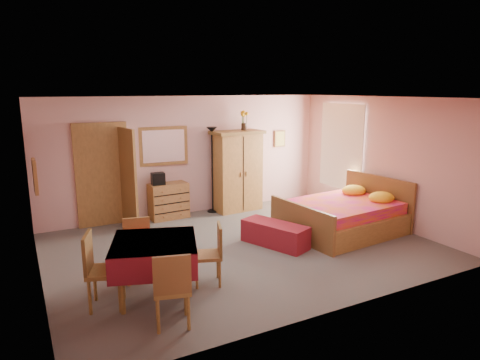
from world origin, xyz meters
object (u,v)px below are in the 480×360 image
stereo (158,179)px  floor_lamp (212,170)px  bench (275,234)px  sunflower_vase (244,120)px  chair_north (138,250)px  bed (342,207)px  chair_west (106,270)px  chair_south (172,287)px  chair_east (207,255)px  chest_of_drawers (169,201)px  wall_mirror (164,146)px  dining_table (155,269)px  wardrobe (237,171)px

stereo → floor_lamp: size_ratio=0.14×
stereo → bench: 2.88m
sunflower_vase → chair_north: (-3.17, -2.59, -1.61)m
sunflower_vase → bed: size_ratio=0.20×
chair_west → chair_south: bearing=56.0°
chair_east → chest_of_drawers: bearing=10.6°
stereo → chair_east: size_ratio=0.31×
stereo → bed: size_ratio=0.12×
wall_mirror → bench: wall_mirror is taller
chest_of_drawers → bench: size_ratio=0.66×
wall_mirror → dining_table: size_ratio=0.97×
chest_of_drawers → wall_mirror: wall_mirror is taller
stereo → chair_north: size_ratio=0.31×
floor_lamp → chair_north: floor_lamp is taller
floor_lamp → dining_table: (-2.36, -3.37, -0.57)m
wall_mirror → stereo: wall_mirror is taller
chair_north → chair_south: bearing=103.0°
chest_of_drawers → floor_lamp: (1.04, 0.02, 0.58)m
wardrobe → dining_table: size_ratio=1.69×
bench → chair_south: size_ratio=1.30×
bed → bench: 1.55m
dining_table → chair_east: size_ratio=1.24×
chest_of_drawers → wardrobe: wardrobe is taller
wardrobe → sunflower_vase: sunflower_vase is taller
bench → chest_of_drawers: bearing=115.0°
floor_lamp → dining_table: size_ratio=1.78×
wall_mirror → stereo: (-0.22, -0.22, -0.65)m
wardrobe → chair_west: wardrobe is taller
wall_mirror → bed: size_ratio=0.48×
chair_south → chair_west: chair_west is taller
chest_of_drawers → chair_east: (-0.54, -3.30, 0.05)m
bed → bench: bearing=174.9°
chest_of_drawers → wall_mirror: size_ratio=0.77×
chair_east → chair_north: bearing=71.6°
dining_table → chair_south: (-0.03, -0.76, 0.07)m
bench → dining_table: 2.63m
bench → dining_table: size_ratio=1.13×
wardrobe → chair_east: (-2.15, -3.19, -0.48)m
wall_mirror → wardrobe: wall_mirror is taller
wardrobe → chair_west: 4.80m
sunflower_vase → chair_west: sunflower_vase is taller
floor_lamp → chair_south: floor_lamp is taller
bed → chair_north: 4.03m
wardrobe → chest_of_drawers: bearing=171.6°
chest_of_drawers → bed: 3.63m
chair_south → chair_east: 1.15m
bed → chair_south: 4.34m
chest_of_drawers → wardrobe: 1.70m
floor_lamp → wardrobe: size_ratio=1.05×
chair_east → stereo: bearing=14.3°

